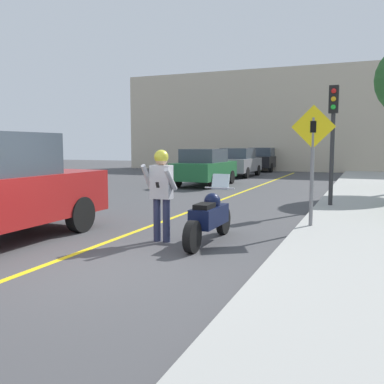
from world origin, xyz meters
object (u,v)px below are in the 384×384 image
person_biker (161,185)px  crossing_sign (313,154)px  motorcycle (210,217)px  parked_car_grey (239,162)px  parked_car_green (205,167)px  parked_car_black (263,159)px  traffic_light (333,122)px

person_biker → crossing_sign: size_ratio=0.69×
motorcycle → parked_car_grey: bearing=104.3°
crossing_sign → parked_car_green: size_ratio=0.61×
parked_car_grey → parked_car_black: size_ratio=1.00×
person_biker → crossing_sign: (2.53, 2.05, 0.58)m
parked_car_green → parked_car_grey: (-0.15, 6.07, 0.00)m
parked_car_green → crossing_sign: bearing=-57.4°
parked_car_green → parked_car_black: 12.03m
motorcycle → crossing_sign: (1.65, 1.76, 1.18)m
motorcycle → parked_car_grey: 17.49m
motorcycle → traffic_light: size_ratio=0.67×
traffic_light → parked_car_black: (-6.01, 17.68, -1.63)m
motorcycle → parked_car_black: (-4.23, 22.90, 0.37)m
motorcycle → parked_car_grey: parked_car_grey is taller
crossing_sign → parked_car_green: (-5.83, 9.11, -0.81)m
motorcycle → parked_car_grey: size_ratio=0.54×
crossing_sign → parked_car_black: (-5.88, 21.13, -0.81)m
parked_car_black → crossing_sign: bearing=-74.4°
crossing_sign → parked_car_green: bearing=122.6°
crossing_sign → parked_car_green: crossing_sign is taller
person_biker → parked_car_grey: bearing=101.4°
parked_car_green → parked_car_grey: same height
crossing_sign → person_biker: bearing=-141.0°
person_biker → parked_car_green: size_ratio=0.42×
motorcycle → person_biker: 1.09m
person_biker → crossing_sign: bearing=39.0°
crossing_sign → parked_car_black: size_ratio=0.61×
parked_car_green → parked_car_grey: bearing=91.5°
traffic_light → parked_car_green: (-5.97, 5.65, -1.63)m
parked_car_green → person_biker: bearing=-73.5°
crossing_sign → traffic_light: 3.55m
person_biker → traffic_light: traffic_light is taller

